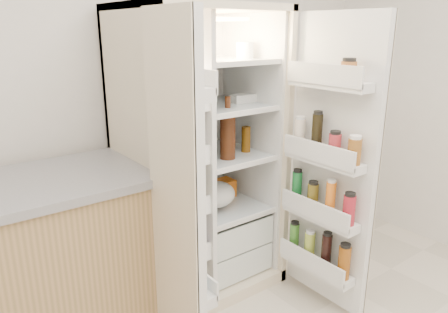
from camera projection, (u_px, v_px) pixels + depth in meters
wall_back at (144, 79)px, 2.75m from camera, size 4.00×0.02×2.70m
refrigerator at (198, 176)px, 2.77m from camera, size 0.92×0.70×1.80m
freezer_door at (178, 203)px, 1.97m from camera, size 0.15×0.40×1.72m
fridge_door at (330, 171)px, 2.47m from camera, size 0.17×0.58×1.72m
kitchen_counter at (31, 272)px, 2.16m from camera, size 1.32×0.70×0.96m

